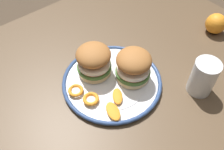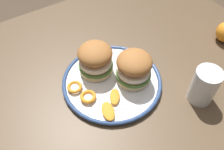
{
  "view_description": "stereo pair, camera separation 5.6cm",
  "coord_description": "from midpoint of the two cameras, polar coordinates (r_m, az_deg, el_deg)",
  "views": [
    {
      "loc": [
        0.23,
        0.34,
        1.31
      ],
      "look_at": [
        -0.07,
        -0.02,
        0.75
      ],
      "focal_mm": 39.14,
      "sensor_mm": 36.0,
      "label": 1
    },
    {
      "loc": [
        0.18,
        0.37,
        1.31
      ],
      "look_at": [
        -0.07,
        -0.02,
        0.75
      ],
      "focal_mm": 39.14,
      "sensor_mm": 36.0,
      "label": 2
    }
  ],
  "objects": [
    {
      "name": "drinking_glass",
      "position": [
        0.75,
        18.39,
        -0.99
      ],
      "size": [
        0.07,
        0.07,
        0.11
      ],
      "color": "white",
      "rests_on": "dining_table"
    },
    {
      "name": "orange_peel_strip_short",
      "position": [
        0.68,
        -1.97,
        -8.44
      ],
      "size": [
        0.05,
        0.07,
        0.01
      ],
      "color": "orange",
      "rests_on": "dinner_plate"
    },
    {
      "name": "orange_peel_strip_long",
      "position": [
        0.71,
        -0.97,
        -5.07
      ],
      "size": [
        0.06,
        0.06,
        0.01
      ],
      "color": "orange",
      "rests_on": "dinner_plate"
    },
    {
      "name": "whole_orange",
      "position": [
        0.98,
        21.57,
        11.04
      ],
      "size": [
        0.07,
        0.07,
        0.07
      ],
      "primitive_type": "sphere",
      "color": "orange",
      "rests_on": "dining_table"
    },
    {
      "name": "orange_peel_small_curl",
      "position": [
        0.73,
        -10.63,
        -3.7
      ],
      "size": [
        0.06,
        0.06,
        0.01
      ],
      "color": "orange",
      "rests_on": "dinner_plate"
    },
    {
      "name": "sandwich_half_left",
      "position": [
        0.74,
        -6.45,
        3.35
      ],
      "size": [
        0.15,
        0.15,
        0.1
      ],
      "color": "beige",
      "rests_on": "dinner_plate"
    },
    {
      "name": "sandwich_half_right",
      "position": [
        0.72,
        2.82,
        2.12
      ],
      "size": [
        0.15,
        0.15,
        0.1
      ],
      "color": "beige",
      "rests_on": "dinner_plate"
    },
    {
      "name": "dinner_plate",
      "position": [
        0.76,
        -2.11,
        -1.58
      ],
      "size": [
        0.31,
        0.31,
        0.02
      ],
      "color": "white",
      "rests_on": "dining_table"
    },
    {
      "name": "orange_peel_curled",
      "position": [
        0.71,
        -7.25,
        -5.65
      ],
      "size": [
        0.05,
        0.05,
        0.01
      ],
      "color": "orange",
      "rests_on": "dinner_plate"
    },
    {
      "name": "dining_table",
      "position": [
        0.8,
        -5.08,
        -9.04
      ],
      "size": [
        1.36,
        1.02,
        0.71
      ],
      "color": "brown",
      "rests_on": "ground"
    }
  ]
}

